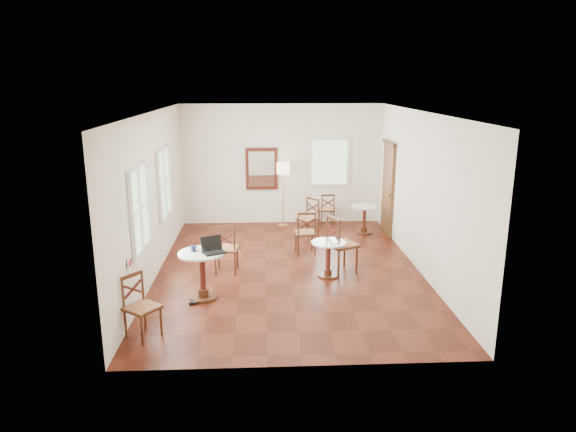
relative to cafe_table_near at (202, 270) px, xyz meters
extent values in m
plane|color=#4E190D|center=(1.50, 1.29, -0.51)|extent=(7.00, 7.00, 0.00)
cube|color=white|center=(1.50, 4.79, 0.99)|extent=(5.00, 0.02, 3.00)
cube|color=white|center=(1.50, -2.21, 0.99)|extent=(5.00, 0.02, 3.00)
cube|color=white|center=(-1.00, 1.29, 0.99)|extent=(0.02, 7.00, 3.00)
cube|color=white|center=(4.00, 1.29, 0.99)|extent=(0.02, 7.00, 3.00)
cube|color=white|center=(1.50, 1.29, 2.49)|extent=(5.00, 7.00, 0.02)
cube|color=brown|center=(3.96, 3.69, 0.54)|extent=(0.06, 0.90, 2.10)
cube|color=#452311|center=(3.94, 3.69, 1.64)|extent=(0.08, 1.02, 0.08)
sphere|color=#BF8C3F|center=(3.90, 3.37, 0.49)|extent=(0.07, 0.07, 0.07)
cube|color=#4D1C14|center=(1.00, 4.75, 0.89)|extent=(0.80, 0.05, 1.05)
cube|color=white|center=(1.00, 4.72, 0.89)|extent=(0.64, 0.02, 0.88)
cube|color=white|center=(-0.97, -0.81, 0.44)|extent=(0.02, 0.16, 0.16)
torus|color=red|center=(-0.95, -0.81, 0.44)|extent=(0.02, 0.12, 0.12)
cube|color=white|center=(-0.97, 0.09, 1.04)|extent=(0.06, 1.22, 1.42)
cube|color=white|center=(-0.97, 2.29, 1.04)|extent=(0.06, 1.22, 1.42)
cube|color=white|center=(2.70, 4.76, 1.04)|extent=(1.02, 0.06, 1.22)
cylinder|color=#452311|center=(0.00, 0.00, -0.49)|extent=(0.44, 0.44, 0.04)
cylinder|color=#452311|center=(0.00, 0.00, -0.40)|extent=(0.18, 0.18, 0.13)
cylinder|color=#4D1C14|center=(0.00, 0.00, -0.06)|extent=(0.10, 0.10, 0.67)
cylinder|color=#452311|center=(0.00, 0.00, 0.25)|extent=(0.16, 0.16, 0.07)
cylinder|color=silver|center=(0.00, 0.00, 0.30)|extent=(0.78, 0.78, 0.03)
cylinder|color=#452311|center=(2.22, 0.91, -0.49)|extent=(0.37, 0.37, 0.04)
cylinder|color=#452311|center=(2.22, 0.91, -0.42)|extent=(0.15, 0.15, 0.11)
cylinder|color=#4D1C14|center=(2.22, 0.91, -0.14)|extent=(0.08, 0.08, 0.55)
cylinder|color=#452311|center=(2.22, 0.91, 0.11)|extent=(0.13, 0.13, 0.05)
cylinder|color=silver|center=(2.22, 0.91, 0.15)|extent=(0.64, 0.64, 0.03)
cylinder|color=#452311|center=(3.43, 3.69, -0.49)|extent=(0.36, 0.36, 0.04)
cylinder|color=#452311|center=(3.43, 3.69, -0.42)|extent=(0.14, 0.14, 0.11)
cylinder|color=#4D1C14|center=(3.43, 3.69, -0.15)|extent=(0.08, 0.08, 0.54)
cylinder|color=#452311|center=(3.43, 3.69, 0.11)|extent=(0.13, 0.13, 0.05)
cylinder|color=silver|center=(3.43, 3.69, 0.15)|extent=(0.63, 0.63, 0.03)
cylinder|color=#452311|center=(0.51, 1.42, -0.28)|extent=(0.04, 0.04, 0.46)
cylinder|color=#452311|center=(0.48, 1.06, -0.28)|extent=(0.04, 0.04, 0.46)
cylinder|color=#452311|center=(0.15, 1.45, -0.28)|extent=(0.04, 0.04, 0.46)
cylinder|color=#452311|center=(0.12, 1.09, -0.28)|extent=(0.04, 0.04, 0.46)
cube|color=#452311|center=(0.31, 1.25, -0.05)|extent=(0.48, 0.48, 0.03)
cube|color=#A46642|center=(0.31, 1.25, -0.03)|extent=(0.46, 0.46, 0.04)
cylinder|color=#452311|center=(0.48, 1.06, 0.20)|extent=(0.04, 0.04, 0.51)
cylinder|color=#452311|center=(0.12, 1.09, 0.20)|extent=(0.04, 0.04, 0.51)
cube|color=#452311|center=(0.30, 1.07, 0.43)|extent=(0.39, 0.07, 0.05)
cube|color=#4D1C14|center=(0.30, 1.07, 0.21)|extent=(0.33, 0.05, 0.22)
cube|color=#4D1C14|center=(0.30, 1.07, 0.21)|extent=(0.33, 0.05, 0.22)
cylinder|color=#452311|center=(-0.68, -1.54, -0.29)|extent=(0.03, 0.03, 0.43)
cylinder|color=#452311|center=(-0.95, -1.33, -0.29)|extent=(0.03, 0.03, 0.43)
cylinder|color=#452311|center=(-0.47, -1.26, -0.29)|extent=(0.03, 0.03, 0.43)
cylinder|color=#452311|center=(-0.74, -1.05, -0.29)|extent=(0.03, 0.03, 0.43)
cube|color=#452311|center=(-0.71, -1.29, -0.07)|extent=(0.59, 0.59, 0.03)
cube|color=#A46642|center=(-0.71, -1.29, -0.06)|extent=(0.57, 0.57, 0.04)
cylinder|color=#452311|center=(-0.95, -1.33, 0.17)|extent=(0.03, 0.03, 0.48)
cylinder|color=#452311|center=(-0.74, -1.05, 0.17)|extent=(0.03, 0.03, 0.48)
cube|color=#452311|center=(-0.85, -1.19, 0.39)|extent=(0.25, 0.31, 0.05)
cube|color=#4D1C14|center=(-0.85, -1.19, 0.18)|extent=(0.21, 0.26, 0.21)
cube|color=#4D1C14|center=(-0.85, -1.19, 0.18)|extent=(0.21, 0.26, 0.21)
cylinder|color=#452311|center=(2.06, 2.47, -0.29)|extent=(0.04, 0.04, 0.44)
cylinder|color=#452311|center=(2.09, 2.12, -0.29)|extent=(0.04, 0.04, 0.44)
cylinder|color=#452311|center=(1.71, 2.44, -0.29)|extent=(0.04, 0.04, 0.44)
cylinder|color=#452311|center=(1.74, 2.09, -0.29)|extent=(0.04, 0.04, 0.44)
cube|color=#452311|center=(1.90, 2.28, -0.06)|extent=(0.46, 0.46, 0.03)
cube|color=#A46642|center=(1.90, 2.28, -0.05)|extent=(0.44, 0.44, 0.04)
cylinder|color=#452311|center=(2.09, 2.12, 0.18)|extent=(0.04, 0.04, 0.49)
cylinder|color=#452311|center=(1.74, 2.09, 0.18)|extent=(0.04, 0.04, 0.49)
cube|color=#452311|center=(1.92, 2.10, 0.40)|extent=(0.37, 0.06, 0.05)
cube|color=#4D1C14|center=(1.92, 2.10, 0.19)|extent=(0.32, 0.05, 0.22)
cube|color=#4D1C14|center=(1.92, 2.10, 0.19)|extent=(0.32, 0.05, 0.22)
cylinder|color=#452311|center=(2.78, 1.09, -0.25)|extent=(0.04, 0.04, 0.52)
cylinder|color=#452311|center=(2.41, 0.91, -0.25)|extent=(0.04, 0.04, 0.52)
cylinder|color=#452311|center=(2.61, 1.46, -0.25)|extent=(0.04, 0.04, 0.52)
cylinder|color=#452311|center=(2.23, 1.28, -0.25)|extent=(0.04, 0.04, 0.52)
cube|color=#452311|center=(2.51, 1.19, 0.01)|extent=(0.67, 0.67, 0.03)
cube|color=#A46642|center=(2.51, 1.19, 0.03)|extent=(0.64, 0.64, 0.05)
cylinder|color=#452311|center=(2.41, 0.91, 0.30)|extent=(0.04, 0.04, 0.57)
cylinder|color=#452311|center=(2.23, 1.28, 0.30)|extent=(0.04, 0.04, 0.57)
cube|color=#452311|center=(2.32, 1.10, 0.56)|extent=(0.22, 0.41, 0.06)
cube|color=#4D1C14|center=(2.32, 1.10, 0.31)|extent=(0.19, 0.35, 0.25)
cube|color=#4D1C14|center=(2.32, 1.10, 0.31)|extent=(0.19, 0.35, 0.25)
cylinder|color=#452311|center=(2.76, 4.66, -0.32)|extent=(0.03, 0.03, 0.39)
cylinder|color=#452311|center=(2.79, 4.36, -0.32)|extent=(0.03, 0.03, 0.39)
cylinder|color=#452311|center=(2.46, 4.64, -0.32)|extent=(0.03, 0.03, 0.39)
cylinder|color=#452311|center=(2.48, 4.33, -0.32)|extent=(0.03, 0.03, 0.39)
cube|color=#452311|center=(2.62, 4.50, -0.12)|extent=(0.41, 0.41, 0.03)
cube|color=#A46642|center=(2.62, 4.50, -0.11)|extent=(0.39, 0.39, 0.03)
cylinder|color=#452311|center=(2.79, 4.36, 0.09)|extent=(0.03, 0.03, 0.43)
cylinder|color=#452311|center=(2.48, 4.33, 0.09)|extent=(0.03, 0.03, 0.43)
cube|color=#452311|center=(2.64, 4.34, 0.29)|extent=(0.33, 0.06, 0.04)
cube|color=#4D1C14|center=(2.64, 4.34, 0.10)|extent=(0.28, 0.04, 0.19)
cube|color=#4D1C14|center=(2.64, 4.34, 0.10)|extent=(0.28, 0.04, 0.19)
cylinder|color=#452311|center=(1.81, 3.42, -0.29)|extent=(0.03, 0.03, 0.43)
cylinder|color=#452311|center=(2.06, 3.66, -0.29)|extent=(0.03, 0.03, 0.43)
cylinder|color=#452311|center=(2.05, 3.17, -0.29)|extent=(0.03, 0.03, 0.43)
cylinder|color=#452311|center=(2.30, 3.42, -0.29)|extent=(0.03, 0.03, 0.43)
cube|color=#452311|center=(2.06, 3.42, -0.07)|extent=(0.60, 0.60, 0.03)
cube|color=#A46642|center=(2.06, 3.42, -0.06)|extent=(0.57, 0.57, 0.04)
cylinder|color=#452311|center=(2.06, 3.66, 0.17)|extent=(0.03, 0.03, 0.48)
cylinder|color=#452311|center=(2.30, 3.42, 0.17)|extent=(0.03, 0.03, 0.48)
cube|color=#452311|center=(2.18, 3.54, 0.39)|extent=(0.28, 0.28, 0.05)
cube|color=#4D1C14|center=(2.18, 3.54, 0.18)|extent=(0.24, 0.24, 0.21)
cube|color=#4D1C14|center=(2.18, 3.54, 0.18)|extent=(0.24, 0.24, 0.21)
cylinder|color=#BF8C3F|center=(1.52, 4.44, -0.49)|extent=(0.26, 0.26, 0.03)
cylinder|color=#BF8C3F|center=(1.52, 4.44, 0.22)|extent=(0.02, 0.02, 1.47)
cylinder|color=beige|center=(1.52, 4.44, 0.96)|extent=(0.31, 0.31, 0.27)
cube|color=black|center=(0.21, -0.05, 0.32)|extent=(0.43, 0.38, 0.02)
cube|color=black|center=(0.21, -0.05, 0.34)|extent=(0.32, 0.26, 0.00)
cube|color=black|center=(0.16, 0.07, 0.45)|extent=(0.35, 0.22, 0.24)
cube|color=silver|center=(0.16, 0.07, 0.45)|extent=(0.31, 0.18, 0.20)
ellipsoid|color=black|center=(0.17, 0.05, 0.33)|extent=(0.11, 0.08, 0.04)
cylinder|color=#101A38|center=(-0.14, 0.05, 0.36)|extent=(0.09, 0.09, 0.10)
torus|color=#101A38|center=(-0.09, 0.05, 0.36)|extent=(0.07, 0.01, 0.07)
cylinder|color=white|center=(0.03, -0.08, 0.36)|extent=(0.05, 0.05, 0.09)
cube|color=black|center=(-0.15, -0.23, -0.49)|extent=(0.11, 0.07, 0.05)
camera|label=1|loc=(1.00, -8.17, 3.05)|focal=32.50mm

